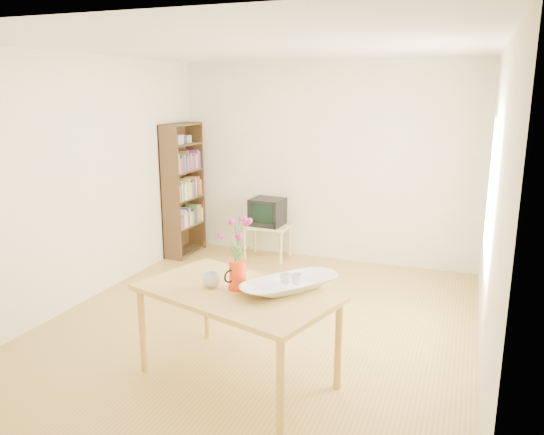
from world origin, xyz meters
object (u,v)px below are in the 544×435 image
at_px(bowl, 290,259).
at_px(mug, 211,280).
at_px(television, 268,211).
at_px(table, 237,300).
at_px(pitcher, 238,276).

bearing_deg(bowl, mug, -166.35).
bearing_deg(television, mug, -73.28).
xyz_separation_m(table, mug, (-0.22, 0.01, 0.13)).
xyz_separation_m(pitcher, mug, (-0.21, -0.03, -0.05)).
relative_size(table, bowl, 3.21).
bearing_deg(television, bowl, -62.10).
relative_size(mug, bowl, 0.26).
height_order(pitcher, television, pitcher).
bearing_deg(television, table, -69.47).
distance_m(bowl, television, 3.16).
height_order(table, television, television).
bearing_deg(table, television, 123.60).
height_order(mug, bowl, bowl).
xyz_separation_m(table, pitcher, (-0.01, 0.04, 0.18)).
distance_m(pitcher, bowl, 0.42).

